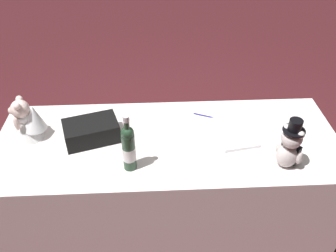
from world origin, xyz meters
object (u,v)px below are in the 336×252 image
at_px(teddy_bear_bride, 27,121).
at_px(signing_pen, 203,115).
at_px(gift_case_black, 91,131).
at_px(teddy_bear_groom, 290,147).
at_px(guestbook, 233,132).
at_px(champagne_bottle, 129,147).

height_order(teddy_bear_bride, signing_pen, teddy_bear_bride).
xyz_separation_m(signing_pen, gift_case_black, (-0.66, -0.19, 0.05)).
xyz_separation_m(teddy_bear_groom, gift_case_black, (-1.03, 0.26, -0.07)).
relative_size(teddy_bear_bride, guestbook, 0.84).
bearing_deg(guestbook, teddy_bear_bride, 168.40).
xyz_separation_m(teddy_bear_groom, teddy_bear_bride, (-1.39, 0.30, -0.01)).
xyz_separation_m(signing_pen, guestbook, (0.15, -0.18, 0.01)).
distance_m(teddy_bear_bride, gift_case_black, 0.36).
bearing_deg(signing_pen, teddy_bear_bride, -171.87).
bearing_deg(teddy_bear_groom, champagne_bottle, 178.52).
relative_size(teddy_bear_groom, guestbook, 0.98).
height_order(signing_pen, gift_case_black, gift_case_black).
xyz_separation_m(teddy_bear_groom, guestbook, (-0.22, 0.27, -0.11)).
distance_m(teddy_bear_groom, guestbook, 0.37).
bearing_deg(teddy_bear_bride, champagne_bottle, -25.97).
xyz_separation_m(gift_case_black, guestbook, (0.81, 0.00, -0.05)).
height_order(champagne_bottle, gift_case_black, champagne_bottle).
relative_size(teddy_bear_bride, champagne_bottle, 0.77).
bearing_deg(signing_pen, champagne_bottle, -135.60).
bearing_deg(guestbook, champagne_bottle, -167.05).
xyz_separation_m(teddy_bear_groom, champagne_bottle, (-0.81, 0.02, 0.01)).
relative_size(signing_pen, gift_case_black, 0.38).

